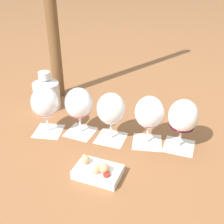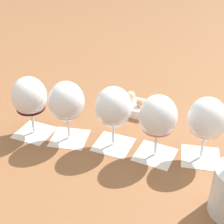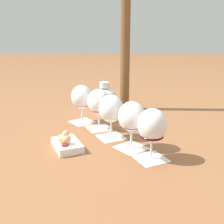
{
  "view_description": "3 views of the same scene",
  "coord_description": "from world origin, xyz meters",
  "px_view_note": "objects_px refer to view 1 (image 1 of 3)",
  "views": [
    {
      "loc": [
        0.58,
        -0.57,
        0.57
      ],
      "look_at": [
        0.0,
        -0.0,
        0.11
      ],
      "focal_mm": 45.0,
      "sensor_mm": 36.0,
      "label": 1
    },
    {
      "loc": [
        -0.56,
        0.5,
        0.56
      ],
      "look_at": [
        0.0,
        -0.0,
        0.11
      ],
      "focal_mm": 55.0,
      "sensor_mm": 36.0,
      "label": 2
    },
    {
      "loc": [
        1.04,
        -0.01,
        0.42
      ],
      "look_at": [
        0.0,
        -0.0,
        0.11
      ],
      "focal_mm": 45.0,
      "sensor_mm": 36.0,
      "label": 3
    }
  ],
  "objects_px": {
    "wine_glass_1": "(79,105)",
    "ceramic_vase": "(47,93)",
    "wine_glass_0": "(45,105)",
    "snack_dish": "(98,171)",
    "wine_glass_3": "(149,114)",
    "wine_glass_4": "(183,118)",
    "wine_glass_2": "(112,111)"
  },
  "relations": [
    {
      "from": "wine_glass_1",
      "to": "snack_dish",
      "type": "distance_m",
      "value": 0.26
    },
    {
      "from": "wine_glass_3",
      "to": "ceramic_vase",
      "type": "xyz_separation_m",
      "value": [
        -0.45,
        -0.1,
        -0.04
      ]
    },
    {
      "from": "wine_glass_0",
      "to": "wine_glass_4",
      "type": "distance_m",
      "value": 0.47
    },
    {
      "from": "wine_glass_0",
      "to": "wine_glass_3",
      "type": "bearing_deg",
      "value": 34.8
    },
    {
      "from": "wine_glass_4",
      "to": "wine_glass_1",
      "type": "bearing_deg",
      "value": -148.37
    },
    {
      "from": "ceramic_vase",
      "to": "snack_dish",
      "type": "distance_m",
      "value": 0.48
    },
    {
      "from": "wine_glass_4",
      "to": "snack_dish",
      "type": "relative_size",
      "value": 1.09
    },
    {
      "from": "wine_glass_0",
      "to": "wine_glass_4",
      "type": "height_order",
      "value": "same"
    },
    {
      "from": "wine_glass_1",
      "to": "wine_glass_2",
      "type": "bearing_deg",
      "value": 25.64
    },
    {
      "from": "wine_glass_0",
      "to": "wine_glass_1",
      "type": "xyz_separation_m",
      "value": [
        0.09,
        0.08,
        0.0
      ]
    },
    {
      "from": "wine_glass_1",
      "to": "wine_glass_0",
      "type": "bearing_deg",
      "value": -136.89
    },
    {
      "from": "snack_dish",
      "to": "wine_glass_0",
      "type": "bearing_deg",
      "value": 174.7
    },
    {
      "from": "wine_glass_2",
      "to": "wine_glass_4",
      "type": "xyz_separation_m",
      "value": [
        0.19,
        0.13,
        0.0
      ]
    },
    {
      "from": "wine_glass_0",
      "to": "wine_glass_1",
      "type": "relative_size",
      "value": 1.0
    },
    {
      "from": "wine_glass_2",
      "to": "snack_dish",
      "type": "distance_m",
      "value": 0.21
    },
    {
      "from": "wine_glass_0",
      "to": "ceramic_vase",
      "type": "distance_m",
      "value": 0.19
    },
    {
      "from": "wine_glass_1",
      "to": "snack_dish",
      "type": "xyz_separation_m",
      "value": [
        0.21,
        -0.11,
        -0.09
      ]
    },
    {
      "from": "wine_glass_1",
      "to": "wine_glass_3",
      "type": "distance_m",
      "value": 0.24
    },
    {
      "from": "wine_glass_3",
      "to": "snack_dish",
      "type": "bearing_deg",
      "value": -88.55
    },
    {
      "from": "wine_glass_1",
      "to": "wine_glass_3",
      "type": "relative_size",
      "value": 1.0
    },
    {
      "from": "wine_glass_1",
      "to": "ceramic_vase",
      "type": "distance_m",
      "value": 0.25
    },
    {
      "from": "wine_glass_3",
      "to": "ceramic_vase",
      "type": "height_order",
      "value": "wine_glass_3"
    },
    {
      "from": "wine_glass_0",
      "to": "wine_glass_2",
      "type": "height_order",
      "value": "same"
    },
    {
      "from": "ceramic_vase",
      "to": "wine_glass_3",
      "type": "bearing_deg",
      "value": 13.11
    },
    {
      "from": "wine_glass_0",
      "to": "wine_glass_3",
      "type": "xyz_separation_m",
      "value": [
        0.29,
        0.2,
        -0.0
      ]
    },
    {
      "from": "wine_glass_3",
      "to": "ceramic_vase",
      "type": "relative_size",
      "value": 1.08
    },
    {
      "from": "wine_glass_1",
      "to": "snack_dish",
      "type": "height_order",
      "value": "wine_glass_1"
    },
    {
      "from": "wine_glass_0",
      "to": "wine_glass_2",
      "type": "bearing_deg",
      "value": 34.27
    },
    {
      "from": "wine_glass_0",
      "to": "ceramic_vase",
      "type": "height_order",
      "value": "wine_glass_0"
    },
    {
      "from": "wine_glass_0",
      "to": "snack_dish",
      "type": "distance_m",
      "value": 0.32
    },
    {
      "from": "wine_glass_0",
      "to": "snack_dish",
      "type": "relative_size",
      "value": 1.09
    },
    {
      "from": "wine_glass_1",
      "to": "ceramic_vase",
      "type": "height_order",
      "value": "wine_glass_1"
    }
  ]
}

